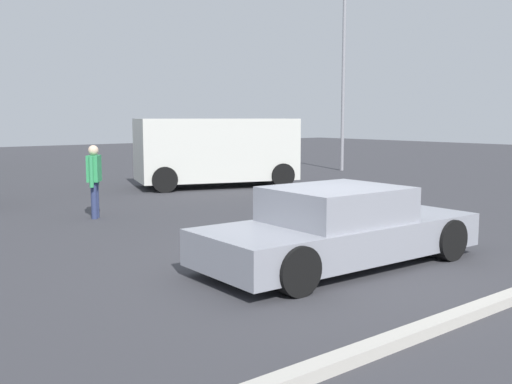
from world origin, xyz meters
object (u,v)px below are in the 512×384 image
at_px(van_white, 216,150).
at_px(light_post_near, 344,45).
at_px(sedan_foreground, 339,229).
at_px(pedestrian, 94,175).

xyz_separation_m(van_white, light_post_near, (7.34, 1.40, 3.91)).
xyz_separation_m(sedan_foreground, van_white, (4.44, 9.47, 0.62)).
bearing_deg(pedestrian, van_white, -111.66).
bearing_deg(light_post_near, pedestrian, -160.03).
distance_m(sedan_foreground, pedestrian, 6.30).
bearing_deg(van_white, light_post_near, -150.06).
bearing_deg(pedestrian, sedan_foreground, 137.66).
relative_size(van_white, pedestrian, 3.34).
height_order(pedestrian, light_post_near, light_post_near).
bearing_deg(sedan_foreground, light_post_near, 44.85).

